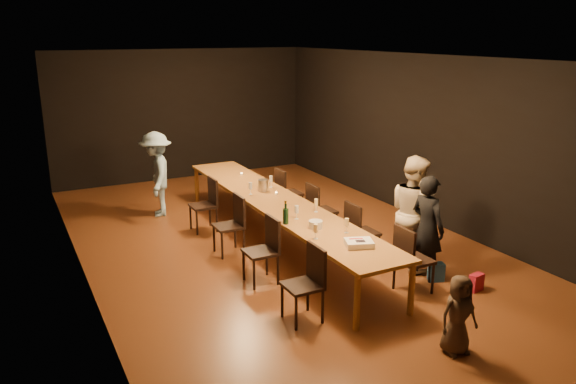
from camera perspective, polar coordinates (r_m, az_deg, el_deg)
name	(u,v)px	position (r m, az deg, el deg)	size (l,w,h in m)	color
ground	(277,244)	(9.29, -1.09, -5.32)	(10.00, 10.00, 0.00)	#4C2213
room_shell	(277,119)	(8.75, -1.17, 7.45)	(6.04, 10.04, 3.02)	black
table	(277,204)	(9.06, -1.12, -1.18)	(0.90, 6.00, 0.75)	olive
chair_right_0	(414,259)	(7.69, 12.72, -6.68)	(0.42, 0.42, 0.93)	black
chair_right_1	(363,232)	(8.57, 7.59, -4.02)	(0.42, 0.42, 0.93)	black
chair_right_2	(322,210)	(9.52, 3.48, -1.84)	(0.42, 0.42, 0.93)	black
chair_right_3	(289,193)	(10.52, 0.15, -0.07)	(0.42, 0.42, 0.93)	black
chair_left_0	(302,285)	(6.79, 1.47, -9.41)	(0.42, 0.42, 0.93)	black
chair_left_1	(260,251)	(7.78, -2.82, -6.03)	(0.42, 0.42, 0.93)	black
chair_left_2	(228,225)	(8.81, -6.08, -3.40)	(0.42, 0.42, 0.93)	black
chair_left_3	(203,205)	(9.89, -8.63, -1.32)	(0.42, 0.42, 0.93)	black
woman_birthday	(427,228)	(8.05, 13.97, -3.55)	(0.55, 0.36, 1.50)	black
woman_tan	(414,212)	(8.38, 12.68, -2.01)	(0.82, 0.64, 1.68)	beige
man_blue	(157,174)	(10.80, -13.19, 1.77)	(1.03, 0.59, 1.60)	#82AAC9
child	(458,315)	(6.43, 16.93, -11.84)	(0.44, 0.29, 0.90)	#413024
gift_bag_red	(476,282)	(8.07, 18.58, -8.70)	(0.20, 0.11, 0.24)	#B51B37
gift_bag_blue	(436,272)	(8.21, 14.82, -7.86)	(0.21, 0.14, 0.26)	#225693
birthday_cake	(359,243)	(7.21, 7.22, -5.19)	(0.42, 0.38, 0.08)	white
plate_stack	(316,224)	(7.79, 2.82, -3.31)	(0.19, 0.19, 0.11)	silver
champagne_bottle	(286,212)	(7.92, -0.23, -2.08)	(0.08, 0.08, 0.34)	black
ice_bucket	(263,185)	(9.59, -2.54, 0.70)	(0.18, 0.18, 0.20)	#A6A6AA
wineglass_0	(316,232)	(7.38, 2.83, -4.04)	(0.06, 0.06, 0.21)	beige
wineglass_1	(347,226)	(7.63, 5.97, -3.42)	(0.06, 0.06, 0.21)	beige
wineglass_2	(297,212)	(8.14, 0.88, -2.08)	(0.06, 0.06, 0.21)	silver
wineglass_3	(316,205)	(8.47, 2.87, -1.37)	(0.06, 0.06, 0.21)	beige
wineglass_4	(250,189)	(9.38, -3.84, 0.35)	(0.06, 0.06, 0.21)	silver
wineglass_5	(271,182)	(9.80, -1.74, 1.07)	(0.06, 0.06, 0.21)	silver
tealight_near	(357,239)	(7.42, 7.06, -4.75)	(0.05, 0.05, 0.03)	#B2B7B2
tealight_mid	(276,193)	(9.39, -1.21, -0.15)	(0.05, 0.05, 0.03)	#B2B7B2
tealight_far	(242,174)	(10.71, -4.75, 1.83)	(0.05, 0.05, 0.03)	#B2B7B2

